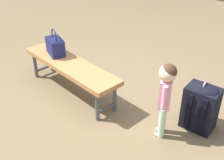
% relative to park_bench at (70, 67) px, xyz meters
% --- Properties ---
extents(ground_plane, '(40.00, 40.00, 0.00)m').
position_rel_park_bench_xyz_m(ground_plane, '(0.60, -0.02, -0.39)').
color(ground_plane, brown).
rests_on(ground_plane, ground).
extents(park_bench, '(1.60, 0.41, 0.45)m').
position_rel_park_bench_xyz_m(park_bench, '(0.00, 0.00, 0.00)').
color(park_bench, '#9E6B3D').
rests_on(park_bench, ground).
extents(handbag, '(0.36, 0.26, 0.37)m').
position_rel_park_bench_xyz_m(handbag, '(-0.35, 0.03, 0.18)').
color(handbag, '#191E4C').
rests_on(handbag, park_bench).
extents(child_standing, '(0.18, 0.21, 0.89)m').
position_rel_park_bench_xyz_m(child_standing, '(1.38, 0.20, 0.20)').
color(child_standing, '#B2D8B2').
rests_on(child_standing, ground).
extents(backpack_large, '(0.39, 0.35, 0.60)m').
position_rel_park_bench_xyz_m(backpack_large, '(1.59, 0.61, -0.09)').
color(backpack_large, black).
rests_on(backpack_large, ground).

